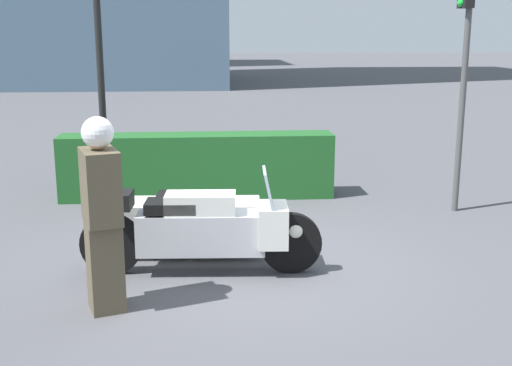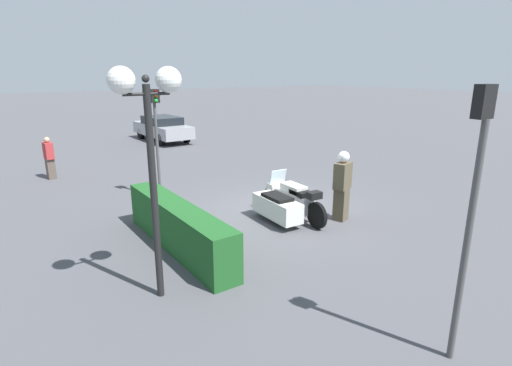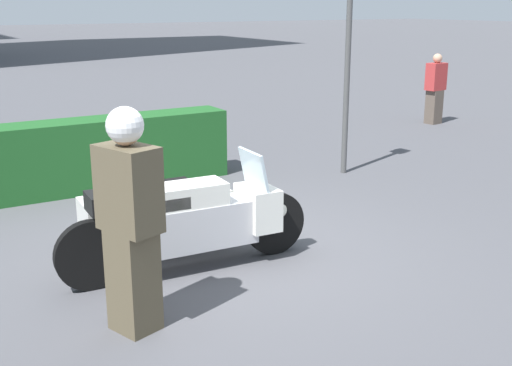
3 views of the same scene
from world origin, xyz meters
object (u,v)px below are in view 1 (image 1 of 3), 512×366
object	(u,v)px
police_motorcycle	(206,223)
officer_rider	(102,210)
traffic_light_near	(463,62)
hedge_bush_curbside	(198,166)

from	to	relation	value
police_motorcycle	officer_rider	world-z (taller)	officer_rider
traffic_light_near	hedge_bush_curbside	bearing A→B (deg)	-21.04
officer_rider	hedge_bush_curbside	distance (m)	4.40
police_motorcycle	traffic_light_near	bearing A→B (deg)	31.13
traffic_light_near	police_motorcycle	bearing A→B (deg)	23.26
police_motorcycle	traffic_light_near	size ratio (longest dim) A/B	0.80
police_motorcycle	hedge_bush_curbside	size ratio (longest dim) A/B	0.61
police_motorcycle	traffic_light_near	distance (m)	4.52
hedge_bush_curbside	traffic_light_near	xyz separation A→B (m)	(3.82, -1.13, 1.68)
officer_rider	hedge_bush_curbside	bearing A→B (deg)	-119.49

